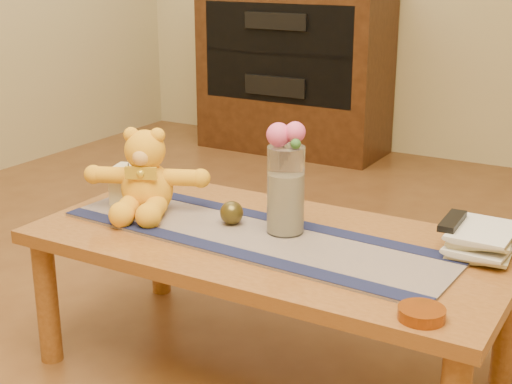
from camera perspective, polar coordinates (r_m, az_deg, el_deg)
The scene contains 30 objects.
floor at distance 2.36m, azimuth 1.08°, elevation -13.72°, with size 5.50×5.50×0.00m, color brown.
coffee_table_top at distance 2.16m, azimuth 1.15°, elevation -3.98°, with size 1.40×0.70×0.04m, color brown.
table_leg_fl at distance 2.41m, azimuth -15.95°, elevation -8.18°, with size 0.07×0.07×0.41m, color brown.
table_leg_bl at distance 2.80m, azimuth -7.51°, elevation -3.85°, with size 0.07×0.07×0.41m, color brown.
table_leg_br at distance 2.32m, azimuth 18.95°, elevation -9.58°, with size 0.07×0.07×0.41m, color brown.
persian_runner at distance 2.16m, azimuth -0.21°, elevation -3.39°, with size 1.20×0.35×0.01m, color #1A1A49.
runner_border_near at distance 2.04m, azimuth -2.45°, elevation -4.50°, with size 1.20×0.06×0.00m, color #141A3E.
runner_border_far at distance 2.27m, azimuth 1.81°, elevation -2.16°, with size 1.20×0.06×0.00m, color #141A3E.
teddy_bear at distance 2.34m, azimuth -8.52°, elevation 1.57°, with size 0.38×0.31×0.26m, color yellow, non-canonical shape.
pillar_candle at distance 2.45m, azimuth -9.83°, elevation 0.57°, with size 0.10×0.10×0.12m, color beige.
candle_wick at distance 2.43m, azimuth -9.91°, elevation 2.08°, with size 0.00×0.00×0.01m, color black.
glass_vase at distance 2.13m, azimuth 2.33°, elevation 0.15°, with size 0.11×0.11×0.26m, color silver.
potpourri_fill at distance 2.14m, azimuth 2.31°, elevation -0.84°, with size 0.09×0.09×0.18m, color beige.
rose_left at distance 2.09m, azimuth 1.77°, elevation 4.48°, with size 0.07×0.07×0.07m, color #EA5294.
rose_right at distance 2.08m, azimuth 3.06°, elevation 4.68°, with size 0.06×0.06×0.06m, color #EA5294.
blue_flower_back at distance 2.11m, azimuth 3.06°, elevation 4.44°, with size 0.04×0.04×0.04m, color #4F56AC.
blue_flower_side at distance 2.12m, azimuth 1.91°, elevation 4.28°, with size 0.04×0.04×0.04m, color #4F56AC.
leaf_sprig at distance 2.05m, azimuth 3.10°, elevation 3.76°, with size 0.03×0.03×0.03m, color #33662D.
bronze_ball at distance 2.22m, azimuth -1.91°, elevation -1.63°, with size 0.07×0.07×0.07m, color #483D18.
book_bottom at distance 2.14m, azimuth 14.94°, elevation -3.98°, with size 0.17×0.22×0.02m, color beige.
book_lower at distance 2.13m, azimuth 15.09°, elevation -3.57°, with size 0.16×0.22×0.02m, color beige.
book_upper at distance 2.13m, azimuth 14.89°, elevation -2.98°, with size 0.17×0.22×0.02m, color beige.
book_top at distance 2.12m, azimuth 15.16°, elevation -2.59°, with size 0.16×0.22×0.02m, color beige.
tv_remote at distance 2.11m, azimuth 15.04°, elevation -2.19°, with size 0.04×0.16×0.02m, color black.
amber_dish at distance 1.73m, azimuth 12.76°, elevation -9.21°, with size 0.11×0.11×0.03m, color #BF5914.
media_cabinet at distance 4.81m, azimuth 2.99°, elevation 9.71°, with size 1.20×0.50×1.10m, color black.
cabinet_cavity at distance 4.59m, azimuth 1.65°, elevation 10.72°, with size 1.02×0.03×0.61m, color black.
cabinet_shelf at distance 4.66m, azimuth 2.15°, elevation 10.83°, with size 1.02×0.20×0.03m, color black.
stereo_upper at distance 4.66m, azimuth 2.30°, elevation 13.27°, with size 0.42×0.28×0.10m, color black.
stereo_lower at distance 4.71m, azimuth 2.24°, elevation 8.46°, with size 0.42×0.28×0.12m, color black.
Camera 1 is at (0.97, -1.76, 1.24)m, focal length 51.40 mm.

